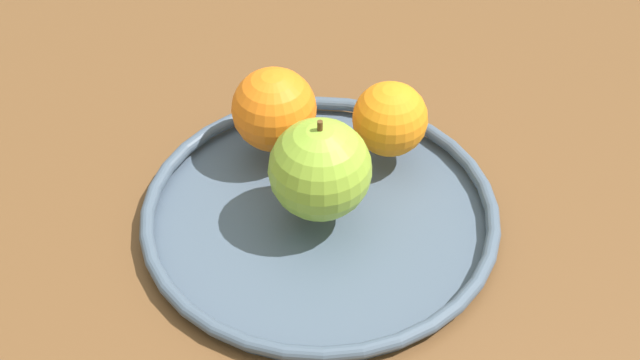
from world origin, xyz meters
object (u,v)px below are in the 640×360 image
fruit_bowl (320,214)px  orange_back_left (274,109)px  apple (320,171)px  orange_center (390,119)px

fruit_bowl → orange_back_left: orange_back_left is taller
apple → orange_center: 9.68cm
fruit_bowl → apple: bearing=-127.8°
fruit_bowl → apple: size_ratio=3.26×
orange_back_left → orange_center: 9.99cm
fruit_bowl → orange_center: (9.08, 2.59, 4.14)cm
apple → fruit_bowl: bearing=52.2°
apple → orange_center: (9.23, 2.77, -0.90)cm
apple → orange_back_left: bearing=80.8°
fruit_bowl → orange_back_left: bearing=81.5°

